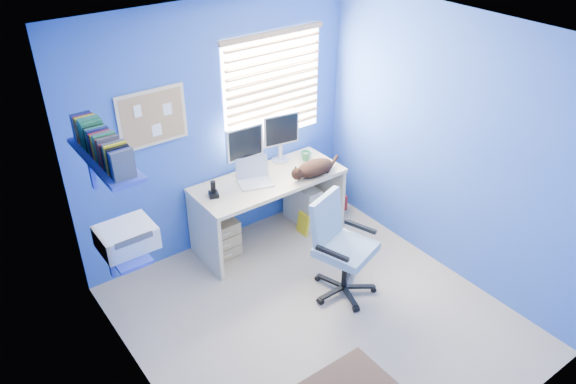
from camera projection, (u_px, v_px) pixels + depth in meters
floor at (318, 319)px, 4.99m from camera, size 3.00×3.20×0.00m
ceiling at (328, 39)px, 3.69m from camera, size 3.00×3.20×0.00m
wall_back at (218, 130)px, 5.44m from camera, size 3.00×0.01×2.50m
wall_front at (498, 318)px, 3.24m from camera, size 3.00×0.01×2.50m
wall_left at (141, 274)px, 3.58m from camera, size 0.01×3.20×2.50m
wall_right at (450, 148)px, 5.10m from camera, size 0.01×3.20×2.50m
desk at (269, 209)px, 5.84m from camera, size 1.56×0.65×0.74m
laptop at (255, 174)px, 5.51m from camera, size 0.39×0.35×0.22m
monitor_left at (244, 151)px, 5.57m from camera, size 0.41×0.14×0.54m
monitor_right at (280, 138)px, 5.84m from camera, size 0.41×0.18×0.54m
phone at (213, 189)px, 5.32m from camera, size 0.12×0.13×0.17m
mug at (306, 156)px, 5.96m from camera, size 0.10×0.09×0.10m
cd_spindle at (306, 154)px, 6.03m from camera, size 0.13×0.13×0.07m
cat at (315, 168)px, 5.68m from camera, size 0.44×0.25×0.16m
tower_pc at (302, 204)px, 6.21m from camera, size 0.22×0.45×0.45m
drawer_boxes at (220, 238)px, 5.69m from camera, size 0.35×0.28×0.41m
yellow_book at (303, 224)px, 6.05m from camera, size 0.03×0.17×0.24m
backpack at (337, 201)px, 6.41m from camera, size 0.29×0.25×0.29m
office_chair at (341, 259)px, 5.14m from camera, size 0.71×0.71×0.97m
window_blinds at (274, 87)px, 5.60m from camera, size 1.15×0.05×1.10m
corkboard at (153, 118)px, 4.94m from camera, size 0.64×0.02×0.52m
wall_shelves at (114, 193)px, 4.08m from camera, size 0.42×0.90×1.05m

